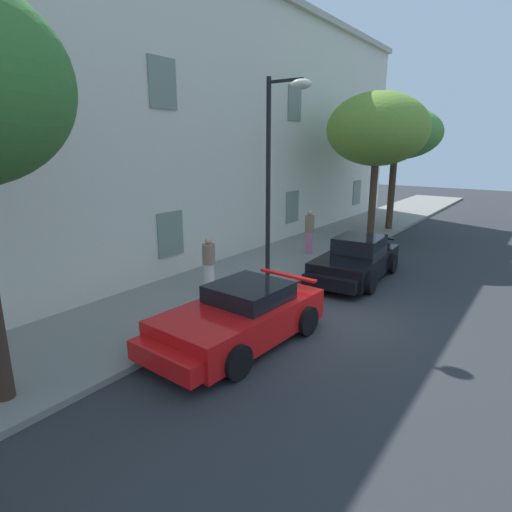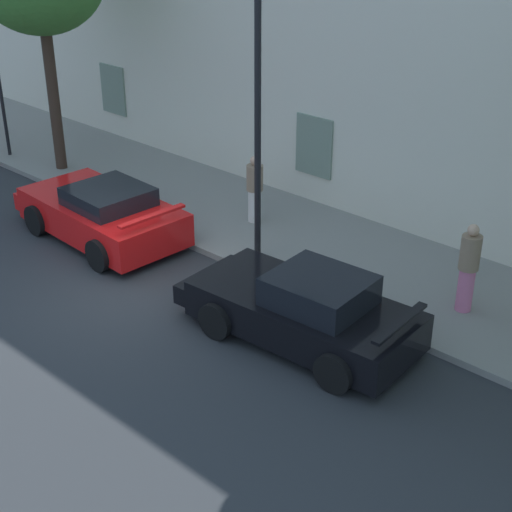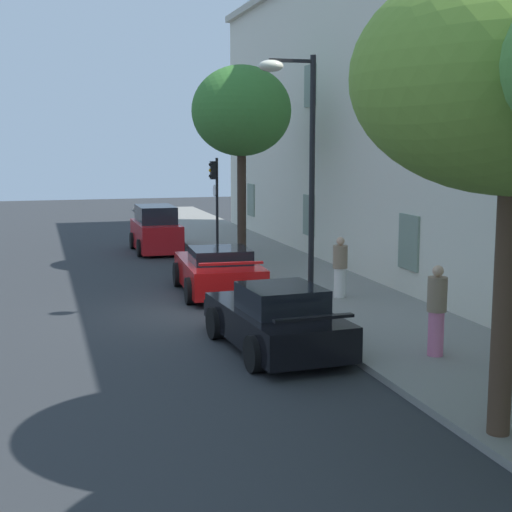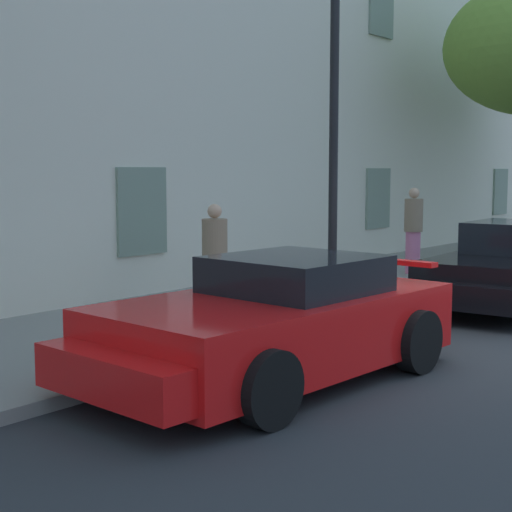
% 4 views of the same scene
% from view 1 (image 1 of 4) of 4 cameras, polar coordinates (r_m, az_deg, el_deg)
% --- Properties ---
extents(ground_plane, '(80.00, 80.00, 0.00)m').
position_cam_1_polar(ground_plane, '(11.43, 9.75, -8.47)').
color(ground_plane, '#2B2D30').
extents(sidewalk, '(60.00, 3.84, 0.14)m').
position_cam_1_polar(sidewalk, '(13.46, -5.62, -4.39)').
color(sidewalk, gray).
rests_on(sidewalk, ground).
extents(building_facade, '(39.60, 4.02, 10.52)m').
position_cam_1_polar(building_facade, '(15.43, -17.00, 17.16)').
color(building_facade, beige).
rests_on(building_facade, ground).
extents(sportscar_red_lead, '(4.61, 2.41, 1.35)m').
position_cam_1_polar(sportscar_red_lead, '(9.74, -2.69, -8.54)').
color(sportscar_red_lead, red).
rests_on(sportscar_red_lead, ground).
extents(sportscar_yellow_flank, '(4.66, 2.30, 1.42)m').
position_cam_1_polar(sportscar_yellow_flank, '(14.75, 13.16, -0.74)').
color(sportscar_yellow_flank, black).
rests_on(sportscar_yellow_flank, ground).
extents(tree_midblock, '(4.47, 4.47, 6.62)m').
position_cam_1_polar(tree_midblock, '(20.17, 16.12, 16.12)').
color(tree_midblock, '#473323').
rests_on(tree_midblock, sidewalk).
extents(tree_far_end, '(4.51, 4.51, 6.28)m').
position_cam_1_polar(tree_far_end, '(23.40, 18.45, 15.47)').
color(tree_far_end, '#473323').
rests_on(tree_far_end, sidewalk).
extents(street_lamp, '(0.44, 1.42, 6.20)m').
position_cam_1_polar(street_lamp, '(12.53, 3.27, 14.31)').
color(street_lamp, black).
rests_on(street_lamp, sidewalk).
extents(pedestrian_admiring, '(0.51, 0.51, 1.65)m').
position_cam_1_polar(pedestrian_admiring, '(13.02, -6.39, -0.93)').
color(pedestrian_admiring, silver).
rests_on(pedestrian_admiring, sidewalk).
extents(pedestrian_strolling, '(0.54, 0.54, 1.80)m').
position_cam_1_polar(pedestrian_strolling, '(17.43, 7.24, 3.35)').
color(pedestrian_strolling, pink).
rests_on(pedestrian_strolling, sidewalk).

